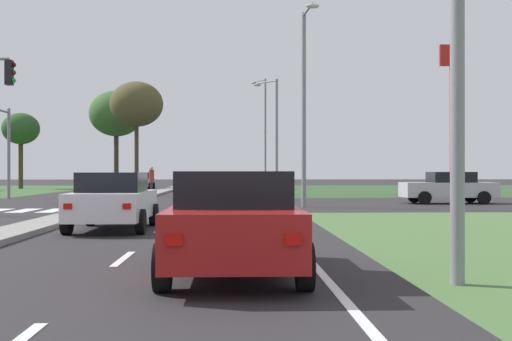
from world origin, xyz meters
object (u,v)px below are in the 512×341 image
object	(u,v)px
car_silver_second	(449,187)
treeline_second	(21,129)
street_lamp_second	(305,97)
street_lamp_third	(274,129)
car_white_fourth	(114,201)
street_lamp_fourth	(264,128)
pedestrian_at_median	(151,177)
car_red_third	(234,222)
treeline_third	(116,114)
fastfood_pole_sign	(451,84)
car_grey_near	(141,181)
treeline_fourth	(137,105)

from	to	relation	value
car_silver_second	treeline_second	world-z (taller)	treeline_second
street_lamp_second	street_lamp_third	size ratio (longest dim) A/B	1.05
car_white_fourth	street_lamp_fourth	bearing A→B (deg)	82.14
car_silver_second	pedestrian_at_median	xyz separation A→B (m)	(-16.02, 10.88, 0.43)
car_red_third	street_lamp_fourth	xyz separation A→B (m)	(3.02, 53.25, 5.05)
car_white_fourth	treeline_third	bearing A→B (deg)	100.06
street_lamp_second	fastfood_pole_sign	size ratio (longest dim) A/B	0.77
car_silver_second	street_lamp_second	distance (m)	9.18
car_white_fourth	fastfood_pole_sign	size ratio (longest dim) A/B	0.38
street_lamp_second	car_grey_near	bearing A→B (deg)	111.72
car_grey_near	car_silver_second	world-z (taller)	car_silver_second
car_white_fourth	street_lamp_third	distance (m)	29.94
car_white_fourth	pedestrian_at_median	size ratio (longest dim) A/B	2.39
street_lamp_fourth	street_lamp_second	bearing A→B (deg)	-89.82
street_lamp_second	treeline_second	size ratio (longest dim) A/B	1.23
treeline_second	pedestrian_at_median	bearing A→B (deg)	-51.74
street_lamp_third	pedestrian_at_median	xyz separation A→B (m)	(-8.33, -4.09, -3.45)
street_lamp_second	fastfood_pole_sign	distance (m)	24.40
car_grey_near	street_lamp_second	distance (m)	30.10
street_lamp_second	street_lamp_third	world-z (taller)	street_lamp_second
fastfood_pole_sign	treeline_second	size ratio (longest dim) A/B	1.59
street_lamp_fourth	street_lamp_third	bearing A→B (deg)	-90.19
treeline_fourth	street_lamp_fourth	bearing A→B (deg)	34.58
car_white_fourth	street_lamp_second	world-z (taller)	street_lamp_second
car_silver_second	treeline_second	bearing A→B (deg)	46.25
street_lamp_second	fastfood_pole_sign	xyz separation A→B (m)	(13.37, 20.13, 3.34)
pedestrian_at_median	treeline_fourth	distance (m)	14.43
car_grey_near	street_lamp_second	xyz separation A→B (m)	(11.04, -27.71, 4.07)
treeline_second	street_lamp_second	bearing A→B (deg)	-54.84
treeline_second	treeline_fourth	world-z (taller)	treeline_fourth
treeline_second	treeline_fourth	size ratio (longest dim) A/B	0.76
car_grey_near	car_red_third	xyz separation A→B (m)	(7.91, -46.20, 0.03)
street_lamp_second	street_lamp_fourth	size ratio (longest dim) A/B	0.81
car_grey_near	street_lamp_second	world-z (taller)	street_lamp_second
treeline_third	treeline_fourth	bearing A→B (deg)	-63.68
pedestrian_at_median	car_white_fourth	bearing A→B (deg)	19.95
car_silver_second	street_lamp_third	distance (m)	17.28
fastfood_pole_sign	treeline_third	world-z (taller)	fastfood_pole_sign
car_red_third	street_lamp_second	world-z (taller)	street_lamp_second
street_lamp_fourth	treeline_third	size ratio (longest dim) A/B	1.16
car_white_fourth	pedestrian_at_median	world-z (taller)	pedestrian_at_median
treeline_second	fastfood_pole_sign	bearing A→B (deg)	-18.74
street_lamp_third	treeline_second	xyz separation A→B (m)	(-22.66, 14.08, 0.82)
treeline_third	pedestrian_at_median	bearing A→B (deg)	-73.05
car_silver_second	street_lamp_third	size ratio (longest dim) A/B	0.55
treeline_fourth	street_lamp_second	bearing A→B (deg)	-67.20
street_lamp_third	pedestrian_at_median	bearing A→B (deg)	-153.81
street_lamp_third	treeline_third	size ratio (longest dim) A/B	0.90
street_lamp_third	car_red_third	bearing A→B (deg)	-94.61
car_grey_near	car_white_fourth	size ratio (longest dim) A/B	1.06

